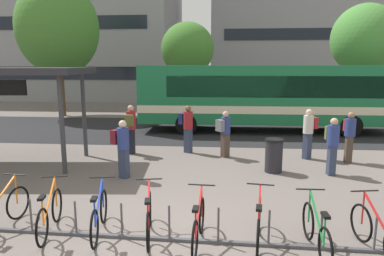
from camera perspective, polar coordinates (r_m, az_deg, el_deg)
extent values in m
plane|color=#6B605B|center=(6.84, -6.76, -17.92)|extent=(200.00, 200.00, 0.00)
cube|color=#232326|center=(17.45, 0.62, -0.33)|extent=(80.00, 7.20, 0.01)
cube|color=#196B3D|center=(17.28, 11.85, 5.53)|extent=(12.02, 2.65, 2.70)
cube|color=beige|center=(17.34, 11.77, 3.39)|extent=(12.04, 2.67, 0.36)
cube|color=black|center=(17.39, -6.37, 9.44)|extent=(1.02, 2.30, 0.40)
cube|color=black|center=(17.52, -8.03, 6.60)|extent=(0.10, 2.19, 1.40)
cube|color=black|center=(16.06, 13.53, 6.57)|extent=(9.84, 0.14, 0.97)
cube|color=black|center=(18.52, 12.33, 7.08)|extent=(9.84, 0.14, 0.97)
cylinder|color=black|center=(16.23, -0.94, 0.64)|extent=(1.00, 0.31, 1.00)
cylinder|color=black|center=(18.50, -0.28, 1.84)|extent=(1.00, 0.31, 1.00)
cylinder|color=black|center=(17.22, 24.54, 0.26)|extent=(1.00, 0.31, 1.00)
cylinder|color=black|center=(19.37, 22.24, 1.46)|extent=(1.00, 0.31, 1.00)
cube|color=#47474C|center=(7.01, -11.34, -17.05)|extent=(9.94, 0.36, 0.06)
cylinder|color=#47474C|center=(7.60, -24.88, -12.96)|extent=(0.04, 0.04, 0.70)
cylinder|color=#47474C|center=(7.19, -18.52, -13.87)|extent=(0.04, 0.04, 0.70)
cylinder|color=#47474C|center=(6.87, -11.44, -14.68)|extent=(0.04, 0.04, 0.70)
cylinder|color=#47474C|center=(6.66, -3.74, -15.31)|extent=(0.04, 0.04, 0.70)
cylinder|color=#47474C|center=(6.58, 4.33, -15.69)|extent=(0.04, 0.04, 0.70)
cylinder|color=#47474C|center=(6.61, 12.49, -15.76)|extent=(0.04, 0.04, 0.70)
cylinder|color=#47474C|center=(6.77, 20.42, -15.55)|extent=(0.04, 0.04, 0.70)
cylinder|color=#47474C|center=(7.04, 27.83, -15.09)|extent=(0.04, 0.04, 0.70)
torus|color=black|center=(8.38, -26.61, -10.90)|extent=(0.13, 0.70, 0.70)
cube|color=orange|center=(7.93, -28.99, -9.90)|extent=(0.14, 0.92, 0.58)
cylinder|color=orange|center=(8.26, -26.87, -8.91)|extent=(0.04, 0.04, 0.65)
cylinder|color=black|center=(8.17, -27.05, -6.82)|extent=(0.52, 0.09, 0.03)
torus|color=black|center=(7.92, -21.24, -11.71)|extent=(0.19, 0.70, 0.70)
torus|color=black|center=(7.02, -23.34, -14.77)|extent=(0.19, 0.70, 0.70)
cube|color=orange|center=(7.37, -22.35, -10.85)|extent=(0.22, 0.91, 0.58)
cylinder|color=orange|center=(7.01, -23.27, -12.47)|extent=(0.04, 0.04, 0.55)
cube|color=black|center=(6.91, -23.42, -10.44)|extent=(0.14, 0.24, 0.05)
cylinder|color=orange|center=(7.79, -21.43, -9.62)|extent=(0.04, 0.04, 0.65)
cylinder|color=black|center=(7.70, -21.58, -7.42)|extent=(0.51, 0.13, 0.03)
torus|color=black|center=(7.58, -14.28, -12.32)|extent=(0.17, 0.70, 0.70)
torus|color=black|center=(6.67, -15.69, -15.66)|extent=(0.17, 0.70, 0.70)
cube|color=#1E3DB2|center=(7.02, -15.03, -11.48)|extent=(0.19, 0.91, 0.58)
cylinder|color=#1E3DB2|center=(6.65, -15.65, -13.24)|extent=(0.03, 0.03, 0.55)
cube|color=black|center=(6.55, -15.76, -11.12)|extent=(0.14, 0.23, 0.05)
cylinder|color=#1E3DB2|center=(7.45, -14.41, -10.15)|extent=(0.04, 0.04, 0.65)
cylinder|color=black|center=(7.35, -14.52, -7.85)|extent=(0.52, 0.12, 0.03)
torus|color=black|center=(7.31, -6.94, -12.93)|extent=(0.17, 0.70, 0.70)
torus|color=black|center=(6.39, -7.21, -16.54)|extent=(0.17, 0.70, 0.70)
cube|color=red|center=(6.74, -7.12, -12.12)|extent=(0.19, 0.91, 0.58)
cylinder|color=red|center=(6.36, -7.24, -14.01)|extent=(0.03, 0.03, 0.55)
cube|color=black|center=(6.26, -7.29, -11.81)|extent=(0.14, 0.23, 0.05)
cylinder|color=red|center=(7.18, -7.00, -10.69)|extent=(0.04, 0.04, 0.65)
cylinder|color=black|center=(7.07, -7.05, -8.31)|extent=(0.52, 0.12, 0.03)
torus|color=black|center=(6.96, 1.59, -14.12)|extent=(0.08, 0.71, 0.70)
torus|color=black|center=(6.05, 0.46, -18.10)|extent=(0.08, 0.71, 0.70)
cube|color=red|center=(6.38, 1.10, -13.37)|extent=(0.08, 0.92, 0.58)
cylinder|color=red|center=(6.02, 0.59, -15.43)|extent=(0.03, 0.03, 0.55)
cube|color=black|center=(5.91, 0.60, -13.13)|extent=(0.11, 0.22, 0.05)
cylinder|color=red|center=(6.81, 1.58, -11.79)|extent=(0.03, 0.03, 0.65)
cylinder|color=black|center=(6.70, 1.60, -9.30)|extent=(0.52, 0.06, 0.03)
torus|color=black|center=(7.10, 10.98, -13.79)|extent=(0.13, 0.70, 0.70)
torus|color=black|center=(6.18, 10.73, -17.62)|extent=(0.13, 0.70, 0.70)
cube|color=red|center=(6.52, 10.97, -13.02)|extent=(0.15, 0.92, 0.58)
cylinder|color=red|center=(6.15, 10.85, -15.02)|extent=(0.03, 0.03, 0.55)
cube|color=black|center=(6.05, 10.93, -12.75)|extent=(0.13, 0.23, 0.05)
cylinder|color=red|center=(6.96, 11.06, -11.50)|extent=(0.04, 0.04, 0.65)
cylinder|color=black|center=(6.85, 11.15, -9.06)|extent=(0.52, 0.09, 0.03)
torus|color=black|center=(7.08, 18.48, -14.23)|extent=(0.06, 0.70, 0.70)
torus|color=black|center=(6.20, 21.01, -18.05)|extent=(0.06, 0.70, 0.70)
cube|color=#1E7F38|center=(6.52, 19.77, -13.46)|extent=(0.06, 0.92, 0.58)
cylinder|color=#1E7F38|center=(6.17, 20.89, -15.46)|extent=(0.03, 0.03, 0.55)
cube|color=black|center=(6.06, 21.05, -13.21)|extent=(0.11, 0.22, 0.05)
cylinder|color=#1E7F38|center=(6.94, 18.68, -11.93)|extent=(0.03, 0.03, 0.65)
cylinder|color=black|center=(6.83, 18.83, -9.49)|extent=(0.52, 0.04, 0.03)
torus|color=black|center=(7.36, 25.95, -13.79)|extent=(0.16, 0.70, 0.70)
cube|color=red|center=(6.86, 28.28, -12.91)|extent=(0.19, 0.91, 0.58)
cylinder|color=red|center=(7.23, 26.23, -11.57)|extent=(0.04, 0.04, 0.65)
cylinder|color=black|center=(7.12, 26.43, -9.21)|extent=(0.52, 0.11, 0.03)
cylinder|color=#38383D|center=(10.91, -20.52, 0.38)|extent=(0.15, 0.15, 2.94)
cylinder|color=#38383D|center=(12.86, -17.26, 1.99)|extent=(0.15, 0.15, 2.94)
cube|color=#2D3851|center=(11.12, 21.87, -4.93)|extent=(0.21, 0.27, 0.89)
cylinder|color=navy|center=(10.96, 22.14, -1.15)|extent=(0.35, 0.35, 0.60)
sphere|color=tan|center=(10.89, 22.28, 0.96)|extent=(0.22, 0.22, 0.22)
cube|color=#56602D|center=(11.19, 21.70, -0.74)|extent=(0.29, 0.19, 0.40)
cube|color=#2D3851|center=(12.93, -0.64, -2.09)|extent=(0.33, 0.31, 0.90)
cylinder|color=maroon|center=(12.78, -0.65, 1.29)|extent=(0.47, 0.47, 0.64)
sphere|color=brown|center=(12.72, -0.65, 3.20)|extent=(0.22, 0.22, 0.22)
cube|color=navy|center=(12.93, -1.57, 1.53)|extent=(0.30, 0.33, 0.40)
cube|color=black|center=(12.93, -9.86, -2.19)|extent=(0.20, 0.26, 0.92)
cylinder|color=maroon|center=(12.79, -9.96, 1.26)|extent=(0.34, 0.34, 0.66)
sphere|color=tan|center=(12.73, -10.03, 3.22)|extent=(0.22, 0.22, 0.22)
cube|color=#56602D|center=(12.54, -10.27, 1.23)|extent=(0.28, 0.18, 0.40)
cube|color=#2D3851|center=(10.25, -11.08, -5.74)|extent=(0.31, 0.28, 0.85)
cylinder|color=navy|center=(10.07, -11.22, -1.71)|extent=(0.44, 0.44, 0.62)
sphere|color=beige|center=(9.99, -11.31, 0.63)|extent=(0.22, 0.22, 0.22)
cube|color=maroon|center=(10.22, -12.40, -1.41)|extent=(0.27, 0.33, 0.40)
cube|color=#2D3851|center=(12.72, 18.34, -2.82)|extent=(0.33, 0.32, 0.90)
cylinder|color=beige|center=(12.58, 18.54, 0.56)|extent=(0.48, 0.48, 0.62)
sphere|color=beige|center=(12.52, 18.65, 2.45)|extent=(0.22, 0.22, 0.22)
cube|color=#B21E23|center=(12.78, 19.25, 0.81)|extent=(0.32, 0.33, 0.40)
cube|color=#47382D|center=(12.38, 5.45, -2.83)|extent=(0.33, 0.32, 0.84)
cylinder|color=navy|center=(12.23, 5.51, 0.40)|extent=(0.48, 0.48, 0.58)
sphere|color=tan|center=(12.17, 5.54, 2.25)|extent=(0.22, 0.22, 0.22)
cube|color=slate|center=(12.05, 4.62, 0.41)|extent=(0.32, 0.33, 0.40)
cube|color=#47382D|center=(12.71, 24.25, -3.22)|extent=(0.22, 0.28, 0.91)
cylinder|color=navy|center=(12.57, 24.50, 0.09)|extent=(0.37, 0.37, 0.59)
sphere|color=#936B4C|center=(12.51, 24.64, 1.91)|extent=(0.22, 0.22, 0.22)
cube|color=#B21E23|center=(12.81, 24.22, 0.43)|extent=(0.29, 0.20, 0.40)
cylinder|color=#232328|center=(10.89, 13.24, -4.61)|extent=(0.52, 0.52, 0.95)
cylinder|color=black|center=(10.77, 13.35, -1.96)|extent=(0.55, 0.55, 0.08)
cylinder|color=brown|center=(23.90, -0.73, 5.91)|extent=(0.32, 0.32, 2.78)
ellipsoid|color=#427A2D|center=(23.85, -0.74, 12.85)|extent=(3.53, 3.53, 3.54)
cylinder|color=brown|center=(23.76, -20.50, 5.49)|extent=(0.32, 0.32, 2.98)
ellipsoid|color=#427A2D|center=(23.80, -21.12, 15.01)|extent=(4.98, 4.98, 5.80)
cylinder|color=brown|center=(23.09, 25.79, 5.02)|extent=(0.32, 0.32, 3.01)
ellipsoid|color=#4C8E3D|center=(23.07, 26.43, 12.95)|extent=(3.79, 3.79, 3.98)
cube|color=gray|center=(39.78, -20.74, 17.13)|extent=(23.53, 13.03, 16.77)
cube|color=black|center=(33.62, -24.91, 8.17)|extent=(20.71, 0.06, 1.10)
cube|color=black|center=(33.80, -25.46, 15.27)|extent=(20.71, 0.06, 1.10)
cube|color=gray|center=(42.77, 18.69, 18.29)|extent=(21.35, 12.55, 19.07)
cube|color=black|center=(36.19, 20.38, 8.20)|extent=(18.79, 0.06, 1.10)
cube|color=black|center=(36.30, 20.77, 14.22)|extent=(18.79, 0.06, 1.10)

